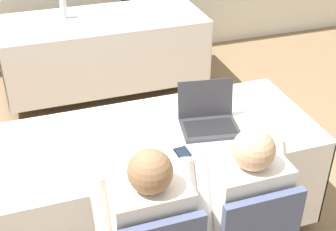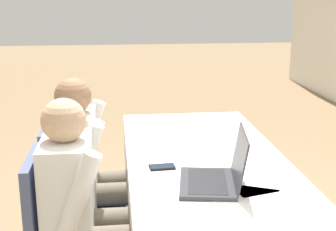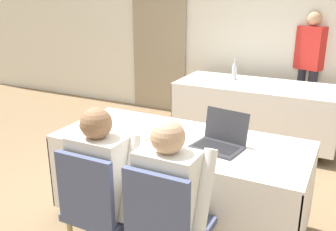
# 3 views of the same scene
# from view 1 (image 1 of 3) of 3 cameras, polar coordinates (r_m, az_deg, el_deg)

# --- Properties ---
(ground_plane) EXTENTS (24.00, 24.00, 0.00)m
(ground_plane) POSITION_cam_1_polar(r_m,az_deg,el_deg) (3.26, -1.21, -13.14)
(ground_plane) COLOR #846B4C
(conference_table_near) EXTENTS (1.93, 0.84, 0.75)m
(conference_table_near) POSITION_cam_1_polar(r_m,az_deg,el_deg) (2.88, -1.34, -5.09)
(conference_table_near) COLOR white
(conference_table_near) RESTS_ON ground_plane
(conference_table_far) EXTENTS (1.93, 0.84, 0.75)m
(conference_table_far) POSITION_cam_1_polar(r_m,az_deg,el_deg) (4.62, -7.89, 9.63)
(conference_table_far) COLOR white
(conference_table_far) RESTS_ON ground_plane
(laptop) EXTENTS (0.38, 0.34, 0.26)m
(laptop) POSITION_cam_1_polar(r_m,az_deg,el_deg) (2.83, 4.96, -0.47)
(laptop) COLOR #333338
(laptop) RESTS_ON conference_table_near
(cell_phone) EXTENTS (0.08, 0.13, 0.01)m
(cell_phone) POSITION_cam_1_polar(r_m,az_deg,el_deg) (2.60, 1.91, -4.72)
(cell_phone) COLOR black
(cell_phone) RESTS_ON conference_table_near
(paper_beside_laptop) EXTENTS (0.28, 0.34, 0.00)m
(paper_beside_laptop) POSITION_cam_1_polar(r_m,az_deg,el_deg) (3.01, 3.57, 0.75)
(paper_beside_laptop) COLOR white
(paper_beside_laptop) RESTS_ON conference_table_near
(paper_centre_table) EXTENTS (0.31, 0.36, 0.00)m
(paper_centre_table) POSITION_cam_1_polar(r_m,az_deg,el_deg) (2.97, 6.29, 0.04)
(paper_centre_table) COLOR white
(paper_centre_table) RESTS_ON conference_table_near
(paper_left_edge) EXTENTS (0.30, 0.35, 0.00)m
(paper_left_edge) POSITION_cam_1_polar(r_m,az_deg,el_deg) (2.77, -0.42, -2.28)
(paper_left_edge) COLOR white
(paper_left_edge) RESTS_ON conference_table_near
(water_bottle) EXTENTS (0.06, 0.06, 0.26)m
(water_bottle) POSITION_cam_1_polar(r_m,az_deg,el_deg) (4.59, -12.66, 12.90)
(water_bottle) COLOR #B7B7C1
(water_bottle) RESTS_ON conference_table_far
(person_checkered_shirt) EXTENTS (0.50, 0.52, 1.15)m
(person_checkered_shirt) POSITION_cam_1_polar(r_m,az_deg,el_deg) (2.32, -2.55, -13.48)
(person_checkered_shirt) COLOR #665B4C
(person_checkered_shirt) RESTS_ON ground_plane
(person_white_shirt) EXTENTS (0.50, 0.52, 1.15)m
(person_white_shirt) POSITION_cam_1_polar(r_m,az_deg,el_deg) (2.46, 8.68, -10.73)
(person_white_shirt) COLOR #665B4C
(person_white_shirt) RESTS_ON ground_plane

